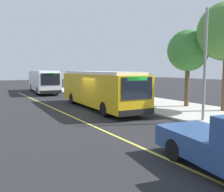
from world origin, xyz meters
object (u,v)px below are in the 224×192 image
Objects in this scene: waiting_bench at (139,95)px; route_sign_post at (134,84)px; transit_bus_main at (99,88)px; transit_bus_second at (43,81)px; pedestrian_commuter at (141,94)px.

waiting_bench is 0.57× the size of route_sign_post.
transit_bus_main is 1.01× the size of transit_bus_second.
route_sign_post is at bearing 73.54° from transit_bus_main.
route_sign_post reaches higher than waiting_bench.
route_sign_post is 1.02m from pedestrian_commuter.
transit_bus_second is 4.02× the size of route_sign_post.
pedestrian_commuter is (1.34, 3.12, -0.50)m from transit_bus_main.
waiting_bench is at bearing 137.39° from route_sign_post.
waiting_bench is 3.97m from pedestrian_commuter.
transit_bus_main is at bearing -106.46° from route_sign_post.
route_sign_post reaches higher than pedestrian_commuter.
transit_bus_second is at bearing -158.37° from waiting_bench.
route_sign_post is at bearing 10.28° from transit_bus_second.
transit_bus_second reaches higher than pedestrian_commuter.
transit_bus_second is 6.66× the size of pedestrian_commuter.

